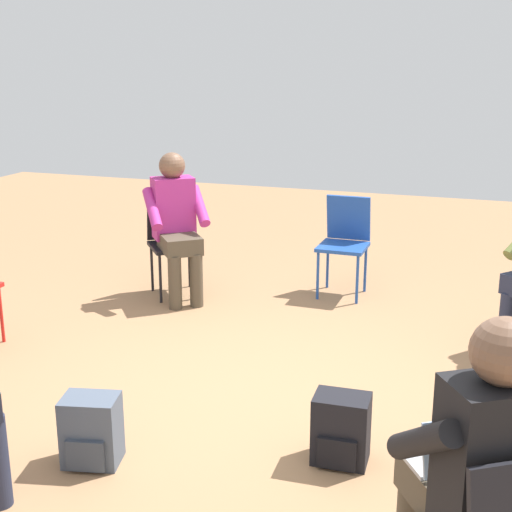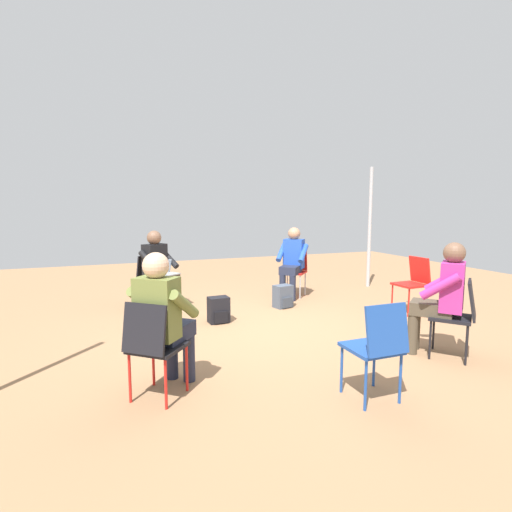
{
  "view_description": "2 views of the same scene",
  "coord_description": "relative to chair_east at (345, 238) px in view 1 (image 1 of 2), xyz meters",
  "views": [
    {
      "loc": [
        -3.7,
        -1.24,
        2.0
      ],
      "look_at": [
        0.12,
        0.11,
        0.86
      ],
      "focal_mm": 50.0,
      "sensor_mm": 36.0,
      "label": 1
    },
    {
      "loc": [
        4.73,
        -2.05,
        1.61
      ],
      "look_at": [
        -0.08,
        -0.17,
        0.96
      ],
      "focal_mm": 28.0,
      "sensor_mm": 36.0,
      "label": 2
    }
  ],
  "objects": [
    {
      "name": "chair_northeast",
      "position": [
        -0.47,
        1.41,
        0.0
      ],
      "size": [
        0.58,
        0.58,
        0.85
      ],
      "rotation": [
        0.0,
        0.0,
        2.26
      ],
      "color": "black",
      "rests_on": "ground"
    },
    {
      "name": "backpack_near_laptop_user",
      "position": [
        -3.1,
        0.61,
        -0.34
      ],
      "size": [
        0.29,
        0.32,
        0.36
      ],
      "rotation": [
        0.0,
        0.0,
        1.81
      ],
      "color": "#475160",
      "rests_on": "ground"
    },
    {
      "name": "chair_east",
      "position": [
        0.0,
        0.0,
        0.0
      ],
      "size": [
        0.44,
        0.4,
        0.85
      ],
      "rotation": [
        0.0,
        0.0,
        1.57
      ],
      "color": "#1E4799",
      "rests_on": "ground"
    },
    {
      "name": "backpack_by_empty_chair",
      "position": [
        -2.67,
        -0.58,
        -0.34
      ],
      "size": [
        0.26,
        0.29,
        0.36
      ],
      "rotation": [
        0.0,
        0.0,
        1.62
      ],
      "color": "black",
      "rests_on": "ground"
    },
    {
      "name": "person_in_magenta",
      "position": [
        -0.6,
        1.31,
        0.2
      ],
      "size": [
        0.63,
        0.63,
        1.24
      ],
      "rotation": [
        0.0,
        0.0,
        2.26
      ],
      "color": "#4C4233",
      "rests_on": "ground"
    },
    {
      "name": "person_with_laptop",
      "position": [
        -3.63,
        -1.25,
        0.2
      ],
      "size": [
        0.64,
        0.63,
        1.24
      ],
      "rotation": [
        0.0,
        0.0,
        -0.99
      ],
      "color": "#4C4233",
      "rests_on": "ground"
    },
    {
      "name": "ground_plane",
      "position": [
        -2.17,
        -0.01,
        -0.5
      ],
      "size": [
        14.0,
        14.0,
        0.0
      ],
      "primitive_type": "plane",
      "color": "#99704C"
    }
  ]
}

